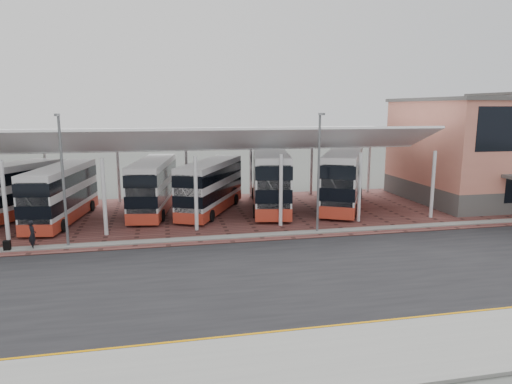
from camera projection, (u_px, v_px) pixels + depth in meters
ground at (321, 266)px, 24.64m from camera, size 140.00×140.00×0.00m
road at (327, 272)px, 23.68m from camera, size 120.00×14.00×0.02m
forecourt at (290, 211)px, 37.55m from camera, size 72.00×16.00×0.06m
sidewalk at (409, 349)px, 15.97m from camera, size 120.00×4.00×0.14m
north_kerb at (289, 234)px, 30.59m from camera, size 120.00×0.80×0.14m
yellow_line_near at (382, 324)px, 17.90m from camera, size 120.00×0.12×0.01m
yellow_line_far at (378, 321)px, 18.19m from camera, size 120.00×0.12×0.01m
canopy at (190, 141)px, 35.78m from camera, size 37.00×11.63×7.07m
terminal at (508, 149)px, 41.83m from camera, size 18.40×14.40×9.25m
lamp_west at (63, 177)px, 27.05m from camera, size 0.16×0.90×8.07m
lamp_east at (319, 169)px, 30.29m from camera, size 0.16×0.90×8.07m
bus_0 at (0, 194)px, 33.38m from camera, size 7.02×10.02×4.19m
bus_1 at (62, 194)px, 33.71m from camera, size 3.84×10.19×4.10m
bus_2 at (154, 186)px, 36.70m from camera, size 3.97×10.47×4.21m
bus_3 at (211, 187)px, 36.76m from camera, size 6.39×10.00×4.12m
bus_4 at (270, 180)px, 38.22m from camera, size 4.81×11.97×4.81m
bus_5 at (343, 179)px, 38.71m from camera, size 7.60×11.43×4.74m
pedestrian at (32, 235)px, 27.19m from camera, size 0.64×0.76×1.76m
suitcase at (7, 246)px, 26.85m from camera, size 0.38×0.27×0.65m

